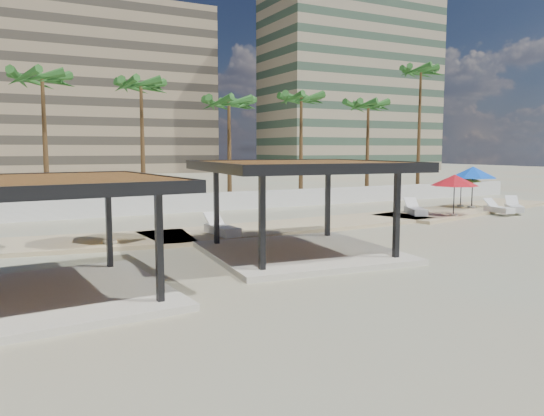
{
  "coord_description": "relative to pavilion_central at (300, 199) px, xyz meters",
  "views": [
    {
      "loc": [
        -11.77,
        -16.26,
        4.03
      ],
      "look_at": [
        -0.82,
        4.62,
        1.4
      ],
      "focal_mm": 35.0,
      "sensor_mm": 36.0,
      "label": 1
    }
  ],
  "objects": [
    {
      "name": "ground",
      "position": [
        1.57,
        -0.88,
        -2.13
      ],
      "size": [
        200.0,
        200.0,
        0.0
      ],
      "primitive_type": "plane",
      "color": "tan",
      "rests_on": "ground"
    },
    {
      "name": "promenade",
      "position": [
        3.57,
        6.79,
        -2.07
      ],
      "size": [
        44.45,
        7.97,
        0.24
      ],
      "color": "#C6B284",
      "rests_on": "ground"
    },
    {
      "name": "boundary_wall",
      "position": [
        1.57,
        15.12,
        -1.53
      ],
      "size": [
        56.0,
        0.3,
        1.2
      ],
      "primitive_type": "cube",
      "color": "silver",
      "rests_on": "ground"
    },
    {
      "name": "building_mid",
      "position": [
        5.57,
        77.12,
        12.13
      ],
      "size": [
        38.0,
        16.0,
        30.4
      ],
      "color": "#847259",
      "rests_on": "ground"
    },
    {
      "name": "building_east",
      "position": [
        49.57,
        65.12,
        15.13
      ],
      "size": [
        32.0,
        15.0,
        36.4
      ],
      "color": "gray",
      "rests_on": "ground"
    },
    {
      "name": "pavilion_central",
      "position": [
        0.0,
        0.0,
        0.0
      ],
      "size": [
        7.67,
        7.67,
        3.58
      ],
      "rotation": [
        0.0,
        0.0,
        -0.09
      ],
      "color": "beige",
      "rests_on": "ground"
    },
    {
      "name": "pavilion_west",
      "position": [
        -9.13,
        -2.06,
        -0.18
      ],
      "size": [
        6.95,
        6.95,
        3.28
      ],
      "rotation": [
        0.0,
        0.0,
        0.08
      ],
      "color": "beige",
      "rests_on": "ground"
    },
    {
      "name": "umbrella_b",
      "position": [
        -6.15,
        4.92,
        0.55
      ],
      "size": [
        3.87,
        3.87,
        2.91
      ],
      "rotation": [
        0.0,
        0.0,
        0.21
      ],
      "color": "beige",
      "rests_on": "promenade"
    },
    {
      "name": "umbrella_c",
      "position": [
        13.23,
        4.92,
        0.1
      ],
      "size": [
        2.83,
        2.83,
        2.4
      ],
      "rotation": [
        0.0,
        0.0,
        -0.05
      ],
      "color": "beige",
      "rests_on": "promenade"
    },
    {
      "name": "umbrella_d",
      "position": [
        17.42,
        7.34,
        0.38
      ],
      "size": [
        3.81,
        3.81,
        2.72
      ],
      "rotation": [
        0.0,
        0.0,
        0.29
      ],
      "color": "beige",
      "rests_on": "promenade"
    },
    {
      "name": "umbrella_e",
      "position": [
        17.46,
        8.32,
        0.03
      ],
      "size": [
        2.94,
        2.94,
        2.31
      ],
      "rotation": [
        0.0,
        0.0,
        -0.14
      ],
      "color": "beige",
      "rests_on": "promenade"
    },
    {
      "name": "lounger_a",
      "position": [
        -1.19,
        4.98,
        -1.73
      ],
      "size": [
        0.94,
        2.46,
        0.91
      ],
      "rotation": [
        0.0,
        0.0,
        1.64
      ],
      "color": "silver",
      "rests_on": "promenade"
    },
    {
      "name": "lounger_b",
      "position": [
        11.9,
        6.63,
        -1.74
      ],
      "size": [
        1.69,
        2.47,
        0.9
      ],
      "rotation": [
        0.0,
        0.0,
        1.13
      ],
      "color": "silver",
      "rests_on": "promenade"
    },
    {
      "name": "lounger_c",
      "position": [
        17.08,
        4.97,
        -1.76
      ],
      "size": [
        1.0,
        2.16,
        0.79
      ],
      "rotation": [
        0.0,
        0.0,
        1.4
      ],
      "color": "silver",
      "rests_on": "promenade"
    },
    {
      "name": "lounger_d",
      "position": [
        18.48,
        4.96,
        -1.74
      ],
      "size": [
        2.12,
        2.25,
        0.89
      ],
      "rotation": [
        0.0,
        0.0,
        0.84
      ],
      "color": "silver",
      "rests_on": "promenade"
    },
    {
      "name": "palm_c",
      "position": [
        -7.43,
        17.22,
        5.72
      ],
      "size": [
        3.0,
        3.0,
        9.0
      ],
      "color": "brown",
      "rests_on": "ground"
    },
    {
      "name": "palm_d",
      "position": [
        -1.43,
        18.02,
        5.73
      ],
      "size": [
        3.0,
        3.0,
        9.01
      ],
      "color": "brown",
      "rests_on": "ground"
    },
    {
      "name": "palm_e",
      "position": [
        4.57,
        17.52,
        4.83
      ],
      "size": [
        3.0,
        3.0,
        8.06
      ],
      "color": "brown",
      "rests_on": "ground"
    },
    {
      "name": "palm_f",
      "position": [
        10.57,
        17.72,
        5.39
      ],
      "size": [
        3.0,
        3.0,
        8.65
      ],
      "color": "brown",
      "rests_on": "ground"
    },
    {
      "name": "palm_g",
      "position": [
        16.57,
        17.32,
        5.1
      ],
      "size": [
        3.0,
        3.0,
        8.34
      ],
      "color": "brown",
      "rests_on": "ground"
    },
    {
      "name": "palm_h",
      "position": [
        22.57,
        17.92,
        8.06
      ],
      "size": [
        3.0,
        3.0,
        11.51
      ],
      "color": "brown",
      "rests_on": "ground"
    }
  ]
}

